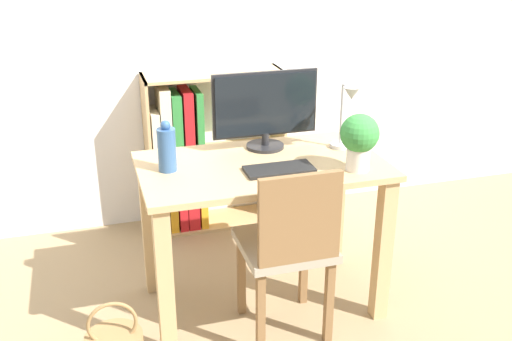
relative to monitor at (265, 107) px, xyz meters
name	(u,v)px	position (x,y,z in m)	size (l,w,h in m)	color
ground_plane	(262,301)	(-0.08, -0.20, -0.97)	(10.00, 10.00, 0.00)	#997F5B
wall_back	(208,14)	(-0.08, 0.91, 0.33)	(8.00, 0.05, 2.60)	white
desk	(262,195)	(-0.08, -0.20, -0.37)	(1.14, 0.66, 0.77)	tan
monitor	(265,107)	(0.00, 0.00, 0.00)	(0.53, 0.19, 0.38)	#232326
keyboard	(279,169)	(-0.03, -0.31, -0.20)	(0.31, 0.14, 0.02)	black
vase	(167,148)	(-0.51, -0.16, -0.10)	(0.08, 0.08, 0.24)	#33598C
desk_lamp	(347,112)	(0.36, -0.16, -0.01)	(0.10, 0.19, 0.33)	#B7B7BC
potted_plant	(359,138)	(0.31, -0.40, -0.06)	(0.18, 0.18, 0.26)	silver
chair	(289,245)	(-0.04, -0.48, -0.49)	(0.40, 0.40, 0.87)	#9E937F
bookshelf	(190,157)	(-0.25, 0.74, -0.51)	(0.84, 0.28, 0.98)	tan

